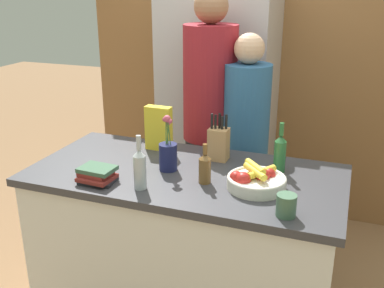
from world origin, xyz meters
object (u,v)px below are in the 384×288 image
refrigerator (219,109)px  knife_block (219,143)px  book_stack (97,175)px  flower_vase (168,154)px  fruit_bowl (256,180)px  person_in_blue (245,142)px  bottle_vinegar (140,168)px  coffee_mug (286,205)px  bottle_oil (205,168)px  person_at_sink (210,115)px  bottle_wine (280,153)px  cereal_box (159,128)px

refrigerator → knife_block: bearing=-73.1°
book_stack → flower_vase: bearing=44.2°
refrigerator → fruit_bowl: refrigerator is taller
person_in_blue → bottle_vinegar: bearing=-85.2°
fruit_bowl → book_stack: 0.78m
coffee_mug → bottle_oil: 0.47m
refrigerator → coffee_mug: refrigerator is taller
bottle_vinegar → flower_vase: bearing=81.8°
knife_block → coffee_mug: (0.45, -0.51, -0.05)m
flower_vase → person_at_sink: person_at_sink is taller
fruit_bowl → knife_block: knife_block is taller
flower_vase → book_stack: (-0.27, -0.26, -0.05)m
bottle_wine → bottle_vinegar: bearing=-143.4°
refrigerator → book_stack: bearing=-96.4°
bottle_wine → person_at_sink: person_at_sink is taller
bottle_oil → bottle_wine: 0.42m
knife_block → book_stack: bearing=-133.8°
book_stack → bottle_oil: bearing=19.3°
bottle_wine → person_in_blue: 0.56m
coffee_mug → person_at_sink: (-0.66, 0.98, 0.06)m
refrigerator → book_stack: 1.51m
bottle_vinegar → person_in_blue: size_ratio=0.17×
book_stack → bottle_vinegar: bottle_vinegar is taller
refrigerator → coffee_mug: (0.76, -1.52, 0.05)m
refrigerator → person_at_sink: bearing=-79.4°
bottle_oil → coffee_mug: bearing=-24.5°
bottle_oil → book_stack: bearing=-160.7°
refrigerator → cereal_box: size_ratio=7.12×
refrigerator → bottle_wine: 1.24m
refrigerator → person_in_blue: bearing=-58.6°
refrigerator → cereal_box: 0.98m
refrigerator → cereal_box: refrigerator is taller
bottle_wine → person_at_sink: 0.76m
book_stack → person_in_blue: person_in_blue is taller
flower_vase → book_stack: bearing=-135.8°
coffee_mug → person_at_sink: person_at_sink is taller
bottle_oil → bottle_wine: (0.32, 0.27, 0.02)m
refrigerator → book_stack: (-0.17, -1.50, 0.04)m
fruit_bowl → bottle_oil: 0.25m
flower_vase → fruit_bowl: bearing=-7.1°
book_stack → person_at_sink: 1.00m
person_in_blue → coffee_mug: bearing=-43.6°
person_in_blue → book_stack: bearing=-97.2°
fruit_bowl → bottle_wine: bottle_wine is taller
bottle_oil → knife_block: bearing=94.9°
refrigerator → bottle_vinegar: 1.49m
knife_block → bottle_oil: (0.03, -0.32, -0.02)m
fruit_bowl → person_in_blue: size_ratio=0.18×
refrigerator → person_in_blue: size_ratio=1.17×
bottle_wine → person_in_blue: (-0.29, 0.46, -0.13)m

